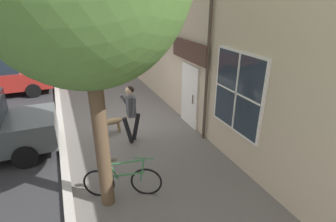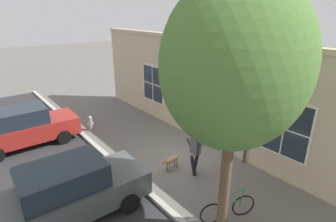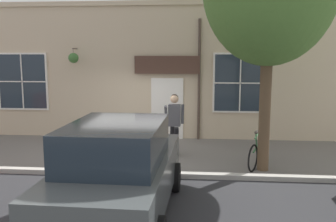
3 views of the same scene
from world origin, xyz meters
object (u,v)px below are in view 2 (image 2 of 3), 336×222
Objects in this scene: leaning_bicycle at (228,208)px; fire_hydrant at (90,123)px; dog_on_leash at (171,160)px; pedestrian_walking at (195,148)px; parked_car_nearest_curb at (24,127)px; street_tree_by_curb at (233,68)px; parked_car_mid_block at (70,191)px.

leaning_bicycle is 2.12× the size of fire_hydrant.
dog_on_leash is at bearing 99.63° from fire_hydrant.
pedestrian_walking is 0.41× the size of parked_car_nearest_curb.
fire_hydrant is (0.90, -5.33, -0.01)m from dog_on_leash.
parked_car_nearest_curb is (3.09, -8.66, -3.62)m from street_tree_by_curb.
leaning_bicycle is at bearing -173.56° from street_tree_by_curb.
pedestrian_walking is 1.62× the size of dog_on_leash.
parked_car_nearest_curb is (3.47, -8.61, 0.50)m from leaning_bicycle.
street_tree_by_curb is 1.50× the size of parked_car_nearest_curb.
street_tree_by_curb is at bearing 61.71° from pedestrian_walking.
dog_on_leash is 1.43× the size of fire_hydrant.
street_tree_by_curb reaches higher than pedestrian_walking.
parked_car_mid_block is at bearing 1.24° from dog_on_leash.
pedestrian_walking reaches higher than parked_car_nearest_curb.
street_tree_by_curb is 9.88m from parked_car_nearest_curb.
pedestrian_walking is at bearing -118.29° from street_tree_by_curb.
dog_on_leash is at bearing 124.17° from parked_car_nearest_curb.
parked_car_nearest_curb is 2.96m from fire_hydrant.
fire_hydrant is (1.41, -6.08, -0.69)m from pedestrian_walking.
pedestrian_walking is 7.69m from parked_car_nearest_curb.
leaning_bicycle is (0.85, 2.25, -0.71)m from pedestrian_walking.
pedestrian_walking is at bearing 171.12° from parked_car_mid_block.
parked_car_mid_block is (3.78, 0.08, 0.48)m from dog_on_leash.
leaning_bicycle is at bearing 83.55° from dog_on_leash.
parked_car_nearest_curb is (4.32, -6.36, -0.21)m from pedestrian_walking.
street_tree_by_curb reaches higher than leaning_bicycle.
fire_hydrant is (-2.91, 0.28, -0.48)m from parked_car_nearest_curb.
leaning_bicycle reaches higher than fire_hydrant.
fire_hydrant reaches higher than dog_on_leash.
parked_car_mid_block is at bearing -8.88° from pedestrian_walking.
parked_car_nearest_curb is at bearing -70.38° from street_tree_by_curb.
street_tree_by_curb is 4.14m from leaning_bicycle.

